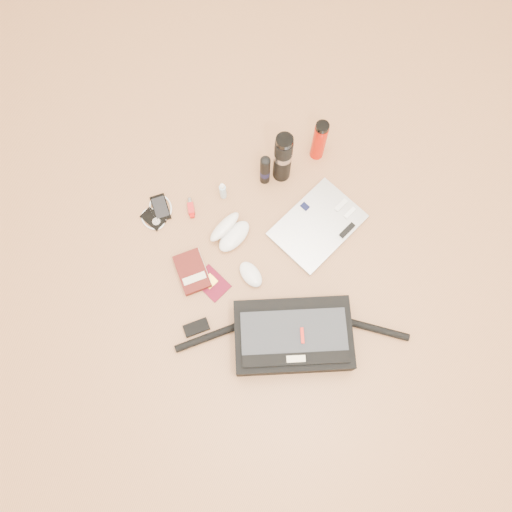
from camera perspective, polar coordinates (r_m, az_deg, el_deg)
name	(u,v)px	position (r m, az deg, el deg)	size (l,w,h in m)	color
ground	(275,277)	(2.08, 2.20, -2.42)	(4.00, 4.00, 0.00)	#A36D44
messenger_bag	(292,336)	(1.98, 4.17, -9.14)	(0.87, 0.45, 0.13)	black
laptop	(318,225)	(2.16, 7.08, 3.48)	(0.44, 0.37, 0.04)	#B1B1B4
book	(192,272)	(2.09, -7.28, -1.79)	(0.13, 0.18, 0.03)	#47100D
passport	(212,283)	(2.08, -5.09, -3.10)	(0.14, 0.16, 0.01)	#540516
mouse	(251,274)	(2.06, -0.60, -2.11)	(0.09, 0.14, 0.04)	white
sunglasses_case	(229,232)	(2.11, -3.05, 2.80)	(0.21, 0.20, 0.10)	white
ipod	(153,219)	(2.20, -11.67, 4.16)	(0.12, 0.12, 0.01)	black
phone	(161,208)	(2.22, -10.86, 5.44)	(0.11, 0.13, 0.01)	black
inhaler	(191,208)	(2.19, -7.45, 5.47)	(0.04, 0.09, 0.02)	#B41C1C
spray_bottle	(223,191)	(2.17, -3.81, 7.41)	(0.03, 0.03, 0.11)	#ABD3EF
aerosol_can	(265,170)	(2.16, 1.05, 9.81)	(0.06, 0.06, 0.19)	black
thermos_black	(283,158)	(2.13, 3.08, 11.15)	(0.09, 0.09, 0.30)	black
thermos_red	(319,141)	(2.22, 7.25, 12.96)	(0.07, 0.07, 0.23)	#BF1204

